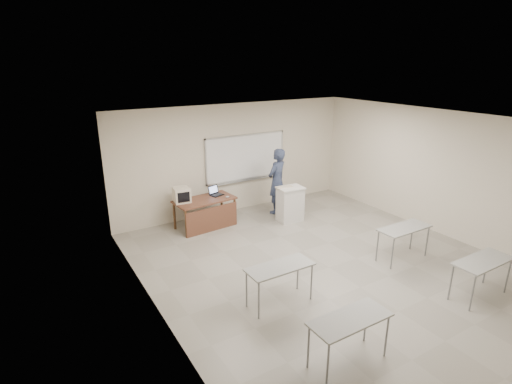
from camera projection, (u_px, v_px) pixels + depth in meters
floor at (329, 268)px, 8.27m from camera, size 7.00×8.00×0.01m
whiteboard at (246, 158)px, 11.17m from camera, size 2.48×0.10×1.31m
student_desks at (383, 266)px, 6.97m from camera, size 4.40×2.20×0.73m
instructor_desk at (207, 208)px, 10.04m from camera, size 1.52×0.76×0.75m
podium at (290, 204)px, 10.54m from camera, size 0.67×0.49×0.93m
crt_monitor at (182, 195)px, 9.84m from camera, size 0.39×0.44×0.37m
laptop at (216, 193)px, 10.37m from camera, size 0.32×0.29×0.23m
mouse at (227, 197)px, 10.17m from camera, size 0.12×0.10×0.04m
keyboard at (284, 187)px, 10.38m from camera, size 0.48×0.21×0.03m
presenter at (277, 181)px, 10.99m from camera, size 0.78×0.66×1.83m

